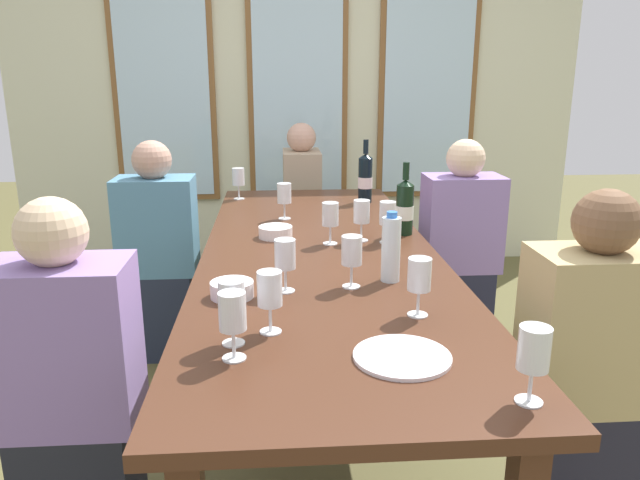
# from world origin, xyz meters

# --- Properties ---
(ground_plane) EXTENTS (12.00, 12.00, 0.00)m
(ground_plane) POSITION_xyz_m (0.00, 0.00, 0.00)
(ground_plane) COLOR brown
(back_wall_with_windows) EXTENTS (4.12, 0.10, 2.90)m
(back_wall_with_windows) POSITION_xyz_m (0.00, 2.23, 1.45)
(back_wall_with_windows) COLOR beige
(back_wall_with_windows) RESTS_ON ground
(dining_table) EXTENTS (0.92, 2.58, 0.74)m
(dining_table) POSITION_xyz_m (0.00, 0.00, 0.67)
(dining_table) COLOR #482819
(dining_table) RESTS_ON ground
(white_plate_0) EXTENTS (0.24, 0.24, 0.01)m
(white_plate_0) POSITION_xyz_m (0.14, -0.94, 0.74)
(white_plate_0) COLOR white
(white_plate_0) RESTS_ON dining_table
(wine_bottle_0) EXTENTS (0.08, 0.08, 0.31)m
(wine_bottle_0) POSITION_xyz_m (0.39, 0.23, 0.86)
(wine_bottle_0) COLOR black
(wine_bottle_0) RESTS_ON dining_table
(wine_bottle_1) EXTENTS (0.08, 0.08, 0.34)m
(wine_bottle_1) POSITION_xyz_m (0.31, 0.91, 0.87)
(wine_bottle_1) COLOR black
(wine_bottle_1) RESTS_ON dining_table
(tasting_bowl_0) EXTENTS (0.14, 0.14, 0.05)m
(tasting_bowl_0) POSITION_xyz_m (-0.31, -0.48, 0.77)
(tasting_bowl_0) COLOR white
(tasting_bowl_0) RESTS_ON dining_table
(tasting_bowl_1) EXTENTS (0.14, 0.14, 0.05)m
(tasting_bowl_1) POSITION_xyz_m (-0.17, 0.22, 0.76)
(tasting_bowl_1) COLOR white
(tasting_bowl_1) RESTS_ON dining_table
(water_bottle) EXTENTS (0.06, 0.06, 0.24)m
(water_bottle) POSITION_xyz_m (0.21, -0.37, 0.85)
(water_bottle) COLOR white
(water_bottle) RESTS_ON dining_table
(wine_glass_0) EXTENTS (0.07, 0.07, 0.17)m
(wine_glass_0) POSITION_xyz_m (0.05, 0.10, 0.86)
(wine_glass_0) COLOR white
(wine_glass_0) RESTS_ON dining_table
(wine_glass_1) EXTENTS (0.07, 0.07, 0.17)m
(wine_glass_1) POSITION_xyz_m (-0.28, -0.91, 0.86)
(wine_glass_1) COLOR white
(wine_glass_1) RESTS_ON dining_table
(wine_glass_2) EXTENTS (0.07, 0.07, 0.17)m
(wine_glass_2) POSITION_xyz_m (-0.29, -0.82, 0.86)
(wine_glass_2) COLOR white
(wine_glass_2) RESTS_ON dining_table
(wine_glass_3) EXTENTS (0.07, 0.07, 0.17)m
(wine_glass_3) POSITION_xyz_m (-0.13, 0.55, 0.86)
(wine_glass_3) COLOR white
(wine_glass_3) RESTS_ON dining_table
(wine_glass_4) EXTENTS (0.07, 0.07, 0.17)m
(wine_glass_4) POSITION_xyz_m (0.29, 0.10, 0.86)
(wine_glass_4) COLOR white
(wine_glass_4) RESTS_ON dining_table
(wine_glass_5) EXTENTS (0.07, 0.07, 0.17)m
(wine_glass_5) POSITION_xyz_m (-0.14, -0.44, 0.86)
(wine_glass_5) COLOR white
(wine_glass_5) RESTS_ON dining_table
(wine_glass_6) EXTENTS (0.07, 0.07, 0.17)m
(wine_glass_6) POSITION_xyz_m (0.18, 0.14, 0.86)
(wine_glass_6) COLOR white
(wine_glass_6) RESTS_ON dining_table
(wine_glass_7) EXTENTS (0.07, 0.07, 0.17)m
(wine_glass_7) POSITION_xyz_m (0.07, -0.42, 0.86)
(wine_glass_7) COLOR white
(wine_glass_7) RESTS_ON dining_table
(wine_glass_8) EXTENTS (0.07, 0.07, 0.17)m
(wine_glass_8) POSITION_xyz_m (0.24, -0.67, 0.86)
(wine_glass_8) COLOR white
(wine_glass_8) RESTS_ON dining_table
(wine_glass_9) EXTENTS (0.07, 0.07, 0.17)m
(wine_glass_9) POSITION_xyz_m (-0.19, -0.76, 0.86)
(wine_glass_9) COLOR white
(wine_glass_9) RESTS_ON dining_table
(wine_glass_10) EXTENTS (0.07, 0.07, 0.17)m
(wine_glass_10) POSITION_xyz_m (-0.38, 1.04, 0.86)
(wine_glass_10) COLOR white
(wine_glass_10) RESTS_ON dining_table
(wine_glass_11) EXTENTS (0.07, 0.07, 0.17)m
(wine_glass_11) POSITION_xyz_m (0.37, -1.16, 0.86)
(wine_glass_11) COLOR white
(wine_glass_11) RESTS_ON dining_table
(seated_person_0) EXTENTS (0.38, 0.24, 1.11)m
(seated_person_0) POSITION_xyz_m (-0.76, -0.69, 0.53)
(seated_person_0) COLOR #21232C
(seated_person_0) RESTS_ON ground
(seated_person_1) EXTENTS (0.38, 0.24, 1.11)m
(seated_person_1) POSITION_xyz_m (0.76, -0.69, 0.53)
(seated_person_1) COLOR #222230
(seated_person_1) RESTS_ON ground
(seated_person_2) EXTENTS (0.38, 0.24, 1.11)m
(seated_person_2) POSITION_xyz_m (-0.76, 0.66, 0.53)
(seated_person_2) COLOR #232B3D
(seated_person_2) RESTS_ON ground
(seated_person_3) EXTENTS (0.38, 0.24, 1.11)m
(seated_person_3) POSITION_xyz_m (0.76, 0.61, 0.53)
(seated_person_3) COLOR #232439
(seated_person_3) RESTS_ON ground
(seated_person_4) EXTENTS (0.24, 0.38, 1.11)m
(seated_person_4) POSITION_xyz_m (0.00, 1.64, 0.53)
(seated_person_4) COLOR #2D3733
(seated_person_4) RESTS_ON ground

